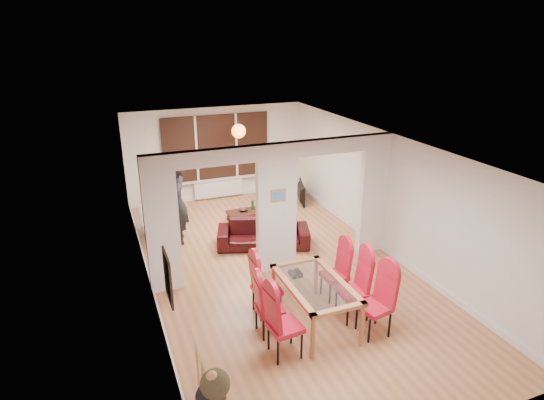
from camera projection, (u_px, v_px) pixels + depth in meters
floor at (276, 267)px, 9.29m from camera, size 5.00×9.00×0.01m
room_walls at (276, 209)px, 8.83m from camera, size 5.00×9.00×2.60m
divider_wall at (276, 209)px, 8.83m from camera, size 5.00×0.18×2.60m
bay_window_blinds at (217, 147)px, 12.63m from camera, size 3.00×0.08×1.80m
radiator at (219, 188)px, 13.01m from camera, size 1.40×0.08×0.50m
pendant_light at (239, 131)px, 11.51m from camera, size 0.36×0.36×0.36m
stair_newel at (204, 381)px, 5.54m from camera, size 0.40×1.20×1.10m
wall_poster at (168, 278)px, 5.79m from camera, size 0.04×0.52×0.67m
pillar_photo at (278, 196)px, 8.64m from camera, size 0.30×0.03×0.25m
dining_table at (315, 303)px, 7.40m from camera, size 0.92×1.64×0.77m
dining_chair_la at (285, 322)px, 6.62m from camera, size 0.50×0.50×1.14m
dining_chair_lb at (270, 305)px, 7.13m from camera, size 0.44×0.44×1.03m
dining_chair_lc at (267, 285)px, 7.61m from camera, size 0.45×0.45×1.09m
dining_chair_ra at (375, 303)px, 7.10m from camera, size 0.53×0.53×1.13m
dining_chair_rb at (353, 287)px, 7.50m from camera, size 0.49×0.49×1.15m
dining_chair_rc at (335, 272)px, 8.08m from camera, size 0.44×0.44×1.04m
sofa at (263, 233)px, 10.14m from camera, size 2.18×1.40×0.59m
armchair at (162, 221)px, 10.59m from camera, size 0.98×1.00×0.76m
person at (177, 203)px, 10.09m from camera, size 0.75×0.54×1.92m
television at (299, 193)px, 12.73m from camera, size 0.96×0.41×0.56m
coffee_table at (248, 215)px, 11.58m from camera, size 1.07×0.57×0.24m
bottle at (253, 205)px, 11.59m from camera, size 0.07×0.07×0.26m
bowl at (243, 210)px, 11.54m from camera, size 0.23×0.23×0.06m
shoes at (296, 274)px, 8.95m from camera, size 0.22×0.23×0.09m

